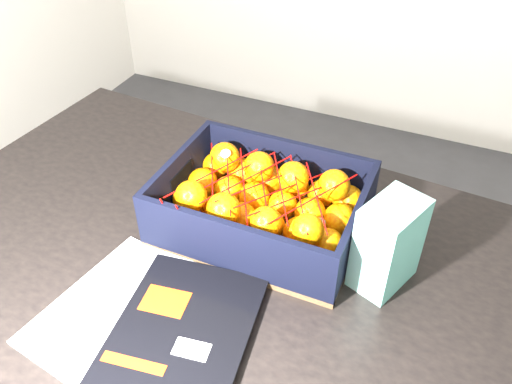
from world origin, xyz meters
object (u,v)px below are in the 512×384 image
at_px(magazine_stack, 153,321).
at_px(retail_carton, 388,244).
at_px(table, 207,282).
at_px(produce_crate, 262,212).

xyz_separation_m(magazine_stack, retail_carton, (0.31, 0.25, 0.07)).
xyz_separation_m(table, retail_carton, (0.32, 0.05, 0.18)).
xyz_separation_m(magazine_stack, produce_crate, (0.07, 0.29, 0.03)).
bearing_deg(retail_carton, produce_crate, -168.24).
relative_size(magazine_stack, produce_crate, 0.98).
bearing_deg(magazine_stack, produce_crate, 76.30).
bearing_deg(produce_crate, retail_carton, -9.14).
relative_size(table, retail_carton, 7.49).
xyz_separation_m(table, magazine_stack, (0.01, -0.19, 0.11)).
relative_size(table, produce_crate, 3.36).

